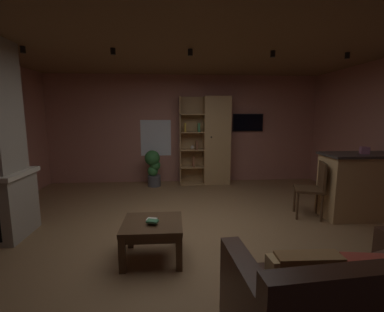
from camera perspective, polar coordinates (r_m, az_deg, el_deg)
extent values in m
cube|color=olive|center=(3.92, 0.42, -16.44)|extent=(6.58, 6.04, 0.02)
cube|color=#AD7060|center=(6.60, -1.61, 5.75)|extent=(6.70, 0.06, 2.61)
cube|color=brown|center=(3.67, 0.48, 24.01)|extent=(6.58, 6.04, 0.02)
cube|color=white|center=(6.59, -7.79, 3.87)|extent=(0.74, 0.01, 0.88)
cube|color=tan|center=(6.42, 5.31, 3.29)|extent=(0.63, 0.38, 2.09)
cube|color=tan|center=(6.53, -0.18, 3.42)|extent=(0.58, 0.02, 2.09)
cube|color=tan|center=(6.33, -2.59, 3.25)|extent=(0.02, 0.38, 2.09)
sphere|color=black|center=(6.18, 4.19, 4.07)|extent=(0.04, 0.04, 0.04)
cube|color=tan|center=(6.53, -0.07, -5.82)|extent=(0.58, 0.38, 0.02)
cube|color=tan|center=(6.44, -0.07, -2.30)|extent=(0.58, 0.38, 0.02)
cube|color=tan|center=(6.37, -0.07, 1.40)|extent=(0.58, 0.38, 0.02)
cube|color=tan|center=(6.33, -0.07, 5.16)|extent=(0.58, 0.38, 0.02)
cube|color=tan|center=(6.32, -0.07, 8.95)|extent=(0.58, 0.38, 0.02)
cube|color=#387247|center=(6.28, 1.48, 6.15)|extent=(0.04, 0.23, 0.20)
cube|color=gold|center=(6.26, -1.51, 6.14)|extent=(0.03, 0.23, 0.20)
cube|color=brown|center=(6.36, 0.32, -1.28)|extent=(0.05, 0.23, 0.23)
cube|color=brown|center=(6.31, 1.05, 2.34)|extent=(0.05, 0.23, 0.20)
sphere|color=beige|center=(6.37, 0.10, 1.85)|extent=(0.10, 0.10, 0.10)
cube|color=tan|center=(5.16, 33.45, -5.57)|extent=(1.39, 0.55, 1.02)
cube|color=#2D2826|center=(5.07, 33.96, 0.24)|extent=(1.45, 0.61, 0.04)
cube|color=#995972|center=(4.97, 33.15, 1.03)|extent=(0.16, 0.16, 0.11)
cube|color=olive|center=(2.12, 23.51, -23.59)|extent=(0.44, 0.15, 0.39)
cube|color=tan|center=(2.10, 21.82, -23.44)|extent=(0.43, 0.18, 0.34)
cube|color=brown|center=(2.37, 35.01, -21.39)|extent=(0.49, 0.29, 0.35)
cube|color=#AD3D2D|center=(2.33, 34.30, -21.31)|extent=(0.42, 0.20, 0.34)
cube|color=#4C331E|center=(3.19, -8.52, -14.27)|extent=(0.68, 0.63, 0.05)
cube|color=#4C331E|center=(3.21, -8.49, -15.34)|extent=(0.61, 0.57, 0.08)
cube|color=#4C331E|center=(3.08, -14.79, -19.95)|extent=(0.07, 0.07, 0.39)
cube|color=#4C331E|center=(3.03, -2.79, -20.17)|extent=(0.07, 0.07, 0.39)
cube|color=#4C331E|center=(3.56, -13.10, -15.74)|extent=(0.07, 0.07, 0.39)
cube|color=#4C331E|center=(3.52, -2.99, -15.83)|extent=(0.07, 0.07, 0.39)
cube|color=beige|center=(3.19, -8.68, -13.47)|extent=(0.13, 0.12, 0.03)
cube|color=#387247|center=(3.09, -8.51, -13.72)|extent=(0.14, 0.12, 0.02)
cube|color=#4C331E|center=(4.75, 23.79, -6.60)|extent=(0.53, 0.53, 0.04)
cube|color=#4C331E|center=(4.73, 26.24, -3.82)|extent=(0.16, 0.39, 0.44)
cylinder|color=#4C331E|center=(4.96, 21.19, -8.58)|extent=(0.04, 0.04, 0.46)
cylinder|color=#4C331E|center=(4.62, 21.76, -9.90)|extent=(0.04, 0.04, 0.46)
cylinder|color=#4C331E|center=(5.02, 25.32, -8.63)|extent=(0.04, 0.04, 0.46)
cylinder|color=#4C331E|center=(4.68, 26.19, -9.92)|extent=(0.04, 0.04, 0.46)
cylinder|color=#4C4C51|center=(6.32, -8.14, -5.29)|extent=(0.31, 0.31, 0.26)
sphere|color=#2D6B33|center=(6.29, -8.45, -3.27)|extent=(0.24, 0.24, 0.24)
sphere|color=#2D6B33|center=(6.27, -7.98, -2.00)|extent=(0.26, 0.26, 0.26)
sphere|color=#2D6B33|center=(6.22, -8.55, -0.42)|extent=(0.35, 0.35, 0.35)
cube|color=black|center=(6.78, 11.91, 7.06)|extent=(0.76, 0.05, 0.43)
cube|color=black|center=(6.76, 11.97, 7.05)|extent=(0.72, 0.01, 0.39)
cylinder|color=black|center=(4.53, -32.63, 18.72)|extent=(0.07, 0.07, 0.09)
cylinder|color=black|center=(4.14, -16.65, 20.76)|extent=(0.07, 0.07, 0.09)
cylinder|color=black|center=(4.05, -0.39, 21.40)|extent=(0.07, 0.07, 0.09)
cylinder|color=black|center=(4.31, 17.03, 20.26)|extent=(0.07, 0.07, 0.09)
cylinder|color=black|center=(4.85, 30.45, 18.14)|extent=(0.07, 0.07, 0.09)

